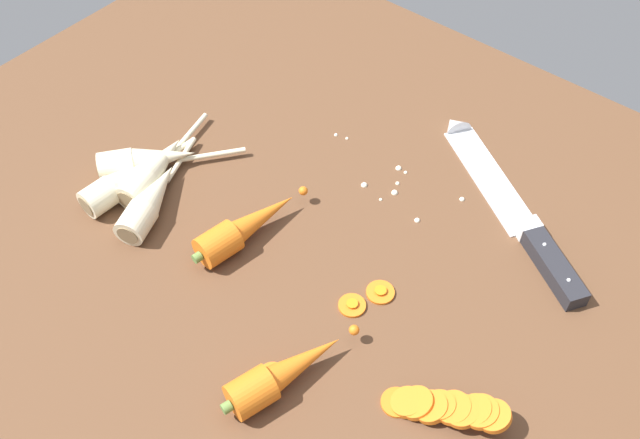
# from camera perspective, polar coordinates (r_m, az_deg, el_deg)

# --- Properties ---
(ground_plane) EXTENTS (1.20, 0.90, 0.04)m
(ground_plane) POSITION_cam_1_polar(r_m,az_deg,el_deg) (0.95, 0.77, -0.65)
(ground_plane) COLOR brown
(chefs_knife) EXTENTS (0.31, 0.21, 0.04)m
(chefs_knife) POSITION_cam_1_polar(r_m,az_deg,el_deg) (0.98, 14.46, 1.66)
(chefs_knife) COLOR silver
(chefs_knife) RESTS_ON ground_plane
(whole_carrot) EXTENTS (0.06, 0.18, 0.04)m
(whole_carrot) POSITION_cam_1_polar(r_m,az_deg,el_deg) (0.90, -5.97, -0.63)
(whole_carrot) COLOR orange
(whole_carrot) RESTS_ON ground_plane
(whole_carrot_second) EXTENTS (0.08, 0.17, 0.04)m
(whole_carrot_second) POSITION_cam_1_polar(r_m,az_deg,el_deg) (0.78, -2.97, -12.08)
(whole_carrot_second) COLOR orange
(whole_carrot_second) RESTS_ON ground_plane
(parsnip_front) EXTENTS (0.14, 0.17, 0.04)m
(parsnip_front) POSITION_cam_1_polar(r_m,az_deg,el_deg) (1.00, -13.52, 4.59)
(parsnip_front) COLOR beige
(parsnip_front) RESTS_ON ground_plane
(parsnip_mid_left) EXTENTS (0.05, 0.18, 0.04)m
(parsnip_mid_left) POSITION_cam_1_polar(r_m,az_deg,el_deg) (0.98, -15.38, 2.88)
(parsnip_mid_left) COLOR beige
(parsnip_mid_left) RESTS_ON ground_plane
(parsnip_mid_right) EXTENTS (0.07, 0.19, 0.04)m
(parsnip_mid_right) POSITION_cam_1_polar(r_m,az_deg,el_deg) (0.99, -13.01, 3.91)
(parsnip_mid_right) COLOR beige
(parsnip_mid_right) RESTS_ON ground_plane
(parsnip_back) EXTENTS (0.09, 0.19, 0.04)m
(parsnip_back) POSITION_cam_1_polar(r_m,az_deg,el_deg) (0.95, -13.27, 1.51)
(parsnip_back) COLOR beige
(parsnip_back) RESTS_ON ground_plane
(carrot_slice_stack) EXTENTS (0.13, 0.08, 0.04)m
(carrot_slice_stack) POSITION_cam_1_polar(r_m,az_deg,el_deg) (0.78, 9.94, -14.48)
(carrot_slice_stack) COLOR orange
(carrot_slice_stack) RESTS_ON ground_plane
(carrot_slice_stray_near) EXTENTS (0.03, 0.03, 0.01)m
(carrot_slice_stray_near) POSITION_cam_1_polar(r_m,az_deg,el_deg) (0.80, -3.80, -12.18)
(carrot_slice_stray_near) COLOR orange
(carrot_slice_stray_near) RESTS_ON ground_plane
(carrot_slice_stray_mid) EXTENTS (0.03, 0.03, 0.01)m
(carrot_slice_stray_mid) POSITION_cam_1_polar(r_m,az_deg,el_deg) (0.86, 4.81, -5.70)
(carrot_slice_stray_mid) COLOR orange
(carrot_slice_stray_mid) RESTS_ON ground_plane
(carrot_slice_stray_far) EXTENTS (0.03, 0.03, 0.01)m
(carrot_slice_stray_far) POSITION_cam_1_polar(r_m,az_deg,el_deg) (0.85, 2.56, -6.75)
(carrot_slice_stray_far) COLOR orange
(carrot_slice_stray_far) RESTS_ON ground_plane
(mince_crumbs) EXTENTS (0.21, 0.08, 0.01)m
(mince_crumbs) POSITION_cam_1_polar(r_m,az_deg,el_deg) (0.97, 6.02, 2.83)
(mince_crumbs) COLOR silver
(mince_crumbs) RESTS_ON ground_plane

